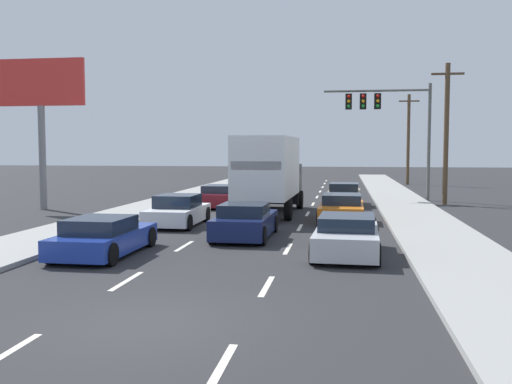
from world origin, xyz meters
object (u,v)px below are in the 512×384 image
at_px(car_silver, 347,236).
at_px(box_truck, 270,171).
at_px(car_white, 178,211).
at_px(car_navy, 245,222).
at_px(utility_pole_far, 408,138).
at_px(car_tan, 344,195).
at_px(utility_pole_mid, 446,132).
at_px(roadside_billboard, 41,100).
at_px(car_blue, 103,237).
at_px(traffic_signal_mast, 381,111).
at_px(car_maroon, 221,196).
at_px(car_orange, 342,209).

bearing_deg(car_silver, box_truck, 109.85).
distance_m(car_white, car_navy, 4.45).
relative_size(box_truck, utility_pole_far, 0.99).
distance_m(car_tan, utility_pole_mid, 6.87).
bearing_deg(utility_pole_far, roadside_billboard, -130.54).
distance_m(box_truck, utility_pole_mid, 11.60).
height_order(car_blue, roadside_billboard, roadside_billboard).
relative_size(car_tan, car_silver, 1.04).
bearing_deg(traffic_signal_mast, utility_pole_mid, -34.42).
bearing_deg(car_navy, traffic_signal_mast, 70.66).
distance_m(car_blue, box_truck, 11.77).
xyz_separation_m(car_white, car_tan, (6.85, 9.53, 0.01)).
distance_m(car_blue, utility_pole_far, 39.06).
distance_m(car_maroon, car_blue, 14.74).
height_order(box_truck, roadside_billboard, roadside_billboard).
relative_size(utility_pole_mid, utility_pole_far, 0.99).
height_order(car_blue, car_silver, car_silver).
xyz_separation_m(car_orange, utility_pole_mid, (5.80, 8.75, 3.58)).
distance_m(car_white, utility_pole_mid, 17.05).
relative_size(car_silver, roadside_billboard, 0.53).
distance_m(utility_pole_mid, roadside_billboard, 22.23).
bearing_deg(box_truck, utility_pole_mid, 35.91).
height_order(box_truck, utility_pole_mid, utility_pole_mid).
height_order(car_maroon, car_navy, car_navy).
bearing_deg(car_navy, utility_pole_mid, 56.46).
distance_m(traffic_signal_mast, utility_pole_mid, 4.46).
distance_m(car_navy, car_tan, 12.93).
bearing_deg(car_silver, car_navy, 141.41).
height_order(car_silver, utility_pole_mid, utility_pole_mid).
distance_m(car_maroon, car_orange, 8.73).
bearing_deg(utility_pole_mid, car_tan, -165.96).
relative_size(car_tan, utility_pole_far, 0.54).
bearing_deg(car_orange, car_white, -161.95).
bearing_deg(utility_pole_mid, car_maroon, -166.13).
height_order(car_navy, utility_pole_mid, utility_pole_mid).
distance_m(car_maroon, car_white, 7.89).
height_order(box_truck, car_silver, box_truck).
xyz_separation_m(car_blue, car_orange, (7.01, 9.05, 0.02)).
height_order(car_orange, car_silver, car_orange).
bearing_deg(car_silver, car_blue, -171.50).
bearing_deg(car_silver, car_orange, 91.24).
relative_size(car_white, utility_pole_mid, 0.50).
bearing_deg(car_silver, car_white, 140.22).
bearing_deg(car_orange, box_truck, 149.20).
distance_m(box_truck, traffic_signal_mast, 11.29).
distance_m(car_orange, car_silver, 7.97).
xyz_separation_m(car_orange, utility_pole_far, (5.76, 27.69, 3.60)).
height_order(car_maroon, car_white, car_white).
bearing_deg(box_truck, car_silver, -70.15).
bearing_deg(utility_pole_mid, car_navy, -123.54).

